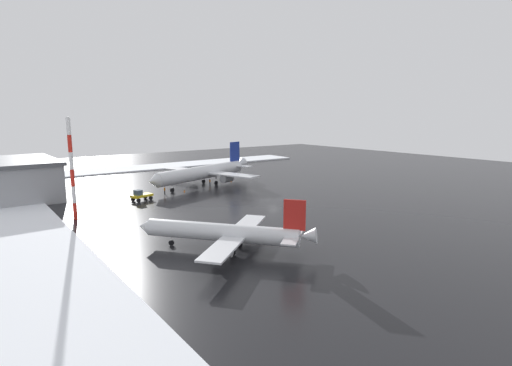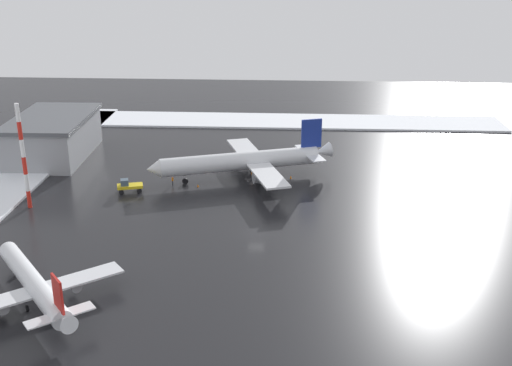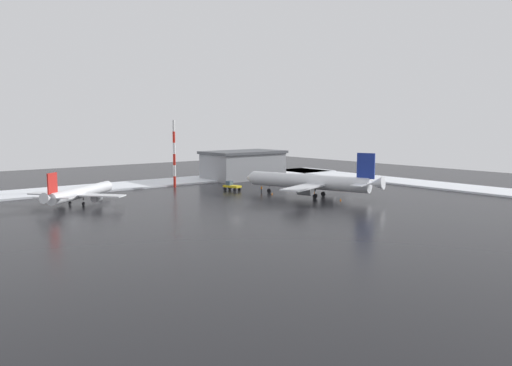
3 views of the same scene
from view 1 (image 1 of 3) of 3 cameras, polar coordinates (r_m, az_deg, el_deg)
name	(u,v)px [view 1 (image 1 of 3)]	position (r m, az deg, el deg)	size (l,w,h in m)	color
ground_plane	(273,199)	(89.23, 2.51, -2.36)	(240.00, 240.00, 0.00)	black
snow_bank_far	(14,240)	(70.22, -31.26, -7.00)	(152.00, 16.00, 0.47)	white
snow_bank_left	(155,167)	(146.59, -14.29, 2.24)	(14.00, 116.00, 0.47)	white
airplane_far_rear	(204,172)	(106.85, -7.43, 1.55)	(29.97, 35.52, 10.86)	silver
airplane_foreground_jet	(226,233)	(55.99, -4.37, -7.09)	(21.82, 19.68, 7.77)	silver
pushback_tug	(141,195)	(91.06, -16.13, -1.67)	(3.33, 5.02, 2.50)	gold
ground_crew_near_tug	(210,182)	(107.56, -6.61, 0.21)	(0.36, 0.36, 1.71)	black
ground_crew_by_nose_gear	(165,190)	(97.52, -12.92, -0.97)	(0.36, 0.36, 1.71)	black
antenna_mast	(72,169)	(77.92, -24.81, 1.78)	(0.70, 0.70, 18.30)	red
cargo_hangar	(19,178)	(105.01, -30.76, 0.56)	(25.36, 15.60, 8.80)	gray
traffic_cone_near_nose	(184,191)	(99.12, -10.20, -1.12)	(0.36, 0.36, 0.55)	orange
traffic_cone_mid_line	(231,181)	(112.37, -3.58, 0.31)	(0.36, 0.36, 0.55)	orange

